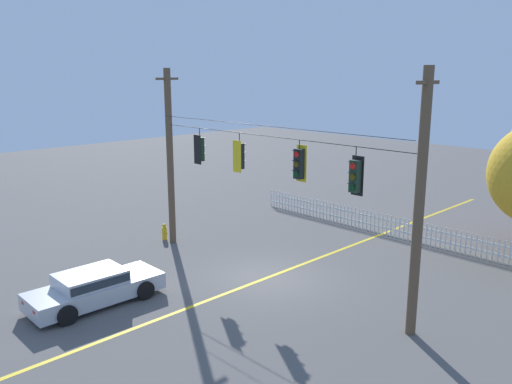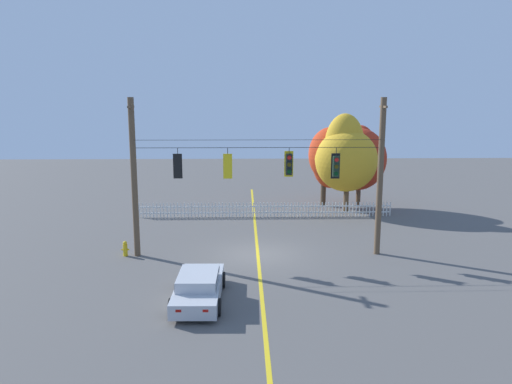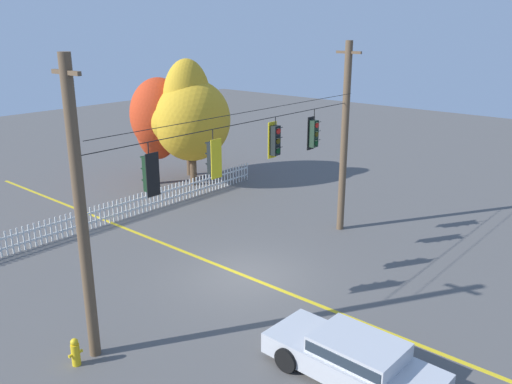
% 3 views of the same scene
% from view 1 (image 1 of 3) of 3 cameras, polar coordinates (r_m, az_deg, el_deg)
% --- Properties ---
extents(ground, '(80.00, 80.00, 0.00)m').
position_cam_1_polar(ground, '(19.97, 1.15, -9.34)').
color(ground, '#565451').
extents(lane_centerline_stripe, '(0.16, 36.00, 0.01)m').
position_cam_1_polar(lane_centerline_stripe, '(19.97, 1.15, -9.33)').
color(lane_centerline_stripe, gold).
rests_on(lane_centerline_stripe, ground).
extents(signal_support_span, '(12.25, 1.10, 7.74)m').
position_cam_1_polar(signal_support_span, '(18.84, 1.20, 1.82)').
color(signal_support_span, brown).
rests_on(signal_support_span, ground).
extents(traffic_signal_northbound_secondary, '(0.43, 0.38, 1.46)m').
position_cam_1_polar(traffic_signal_northbound_secondary, '(21.57, -6.14, 4.66)').
color(traffic_signal_northbound_secondary, black).
extents(traffic_signal_northbound_primary, '(0.43, 0.38, 1.48)m').
position_cam_1_polar(traffic_signal_northbound_primary, '(19.77, -1.82, 3.94)').
color(traffic_signal_northbound_primary, black).
extents(traffic_signal_southbound_primary, '(0.43, 0.38, 1.44)m').
position_cam_1_polar(traffic_signal_southbound_primary, '(17.73, 4.71, 3.09)').
color(traffic_signal_southbound_primary, black).
extents(traffic_signal_eastbound_side, '(0.43, 0.38, 1.54)m').
position_cam_1_polar(traffic_signal_eastbound_side, '(16.37, 10.74, 1.71)').
color(traffic_signal_eastbound_side, black).
extents(white_picket_fence, '(16.55, 0.06, 0.97)m').
position_cam_1_polar(white_picket_fence, '(25.47, 15.15, -3.69)').
color(white_picket_fence, silver).
rests_on(white_picket_fence, ground).
extents(parked_car, '(1.92, 4.45, 1.15)m').
position_cam_1_polar(parked_car, '(18.48, -17.19, -9.81)').
color(parked_car, '#B7BABF').
rests_on(parked_car, ground).
extents(fire_hydrant, '(0.38, 0.22, 0.76)m').
position_cam_1_polar(fire_hydrant, '(24.59, -9.92, -4.29)').
color(fire_hydrant, gold).
rests_on(fire_hydrant, ground).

